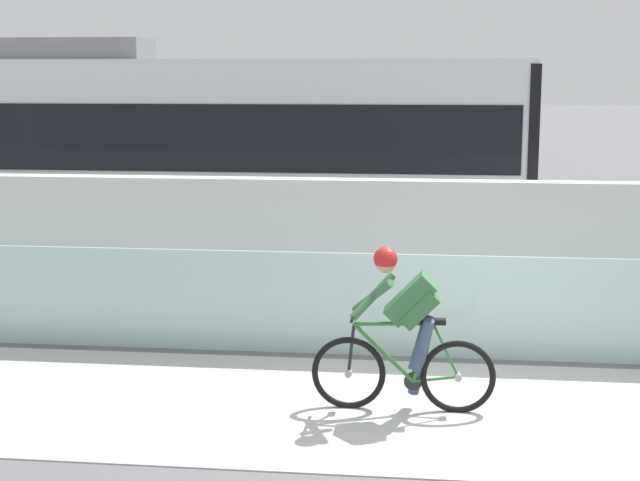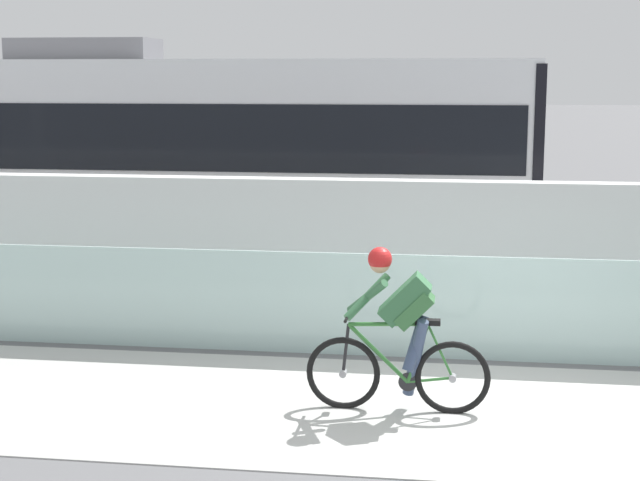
# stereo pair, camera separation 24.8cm
# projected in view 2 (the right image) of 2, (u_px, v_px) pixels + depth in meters

# --- Properties ---
(ground_plane) EXTENTS (200.00, 200.00, 0.00)m
(ground_plane) POSITION_uv_depth(u_px,v_px,m) (475.00, 415.00, 9.19)
(ground_plane) COLOR slate
(bike_path_deck) EXTENTS (32.00, 3.20, 0.01)m
(bike_path_deck) POSITION_uv_depth(u_px,v_px,m) (475.00, 414.00, 9.19)
(bike_path_deck) COLOR beige
(bike_path_deck) RESTS_ON ground
(glass_parapet) EXTENTS (32.00, 0.05, 1.20)m
(glass_parapet) POSITION_uv_depth(u_px,v_px,m) (474.00, 308.00, 10.89)
(glass_parapet) COLOR silver
(glass_parapet) RESTS_ON ground
(concrete_barrier_wall) EXTENTS (32.00, 0.36, 1.85)m
(concrete_barrier_wall) POSITION_uv_depth(u_px,v_px,m) (472.00, 251.00, 12.60)
(concrete_barrier_wall) COLOR white
(concrete_barrier_wall) RESTS_ON ground
(tram_rail_near) EXTENTS (32.00, 0.08, 0.01)m
(tram_rail_near) POSITION_uv_depth(u_px,v_px,m) (468.00, 281.00, 15.17)
(tram_rail_near) COLOR #595654
(tram_rail_near) RESTS_ON ground
(tram_rail_far) EXTENTS (32.00, 0.08, 0.01)m
(tram_rail_far) POSITION_uv_depth(u_px,v_px,m) (467.00, 263.00, 16.57)
(tram_rail_far) COLOR #595654
(tram_rail_far) RESTS_ON ground
(tram) EXTENTS (11.06, 2.54, 3.81)m
(tram) POSITION_uv_depth(u_px,v_px,m) (201.00, 154.00, 16.17)
(tram) COLOR silver
(tram) RESTS_ON ground
(cyclist_on_bike) EXTENTS (1.77, 0.58, 1.61)m
(cyclist_on_bike) POSITION_uv_depth(u_px,v_px,m) (399.00, 333.00, 9.16)
(cyclist_on_bike) COLOR black
(cyclist_on_bike) RESTS_ON ground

